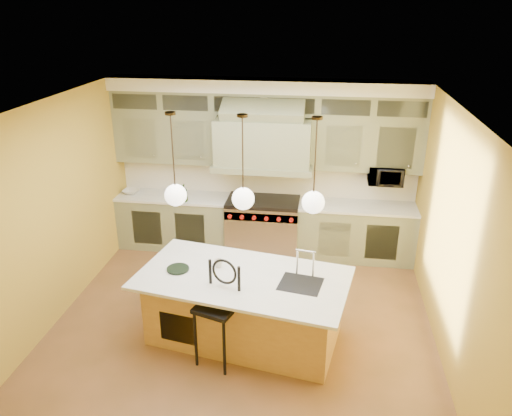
% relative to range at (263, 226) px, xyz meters
% --- Properties ---
extents(floor, '(5.00, 5.00, 0.00)m').
position_rel_range_xyz_m(floor, '(0.00, -2.14, -0.49)').
color(floor, brown).
rests_on(floor, ground).
extents(ceiling, '(5.00, 5.00, 0.00)m').
position_rel_range_xyz_m(ceiling, '(0.00, -2.14, 2.41)').
color(ceiling, white).
rests_on(ceiling, wall_back).
extents(wall_back, '(5.00, 0.00, 5.00)m').
position_rel_range_xyz_m(wall_back, '(0.00, 0.36, 0.96)').
color(wall_back, '#B49231').
rests_on(wall_back, ground).
extents(wall_front, '(5.00, 0.00, 5.00)m').
position_rel_range_xyz_m(wall_front, '(0.00, -4.64, 0.96)').
color(wall_front, '#B49231').
rests_on(wall_front, ground).
extents(wall_left, '(0.00, 5.00, 5.00)m').
position_rel_range_xyz_m(wall_left, '(-2.50, -2.14, 0.96)').
color(wall_left, '#B49231').
rests_on(wall_left, ground).
extents(wall_right, '(0.00, 5.00, 5.00)m').
position_rel_range_xyz_m(wall_right, '(2.50, -2.14, 0.96)').
color(wall_right, '#B49231').
rests_on(wall_right, ground).
extents(back_cabinetry, '(5.00, 0.77, 2.90)m').
position_rel_range_xyz_m(back_cabinetry, '(0.00, 0.09, 0.94)').
color(back_cabinetry, '#767C5C').
rests_on(back_cabinetry, floor).
extents(range, '(1.20, 0.74, 0.96)m').
position_rel_range_xyz_m(range, '(0.00, 0.00, 0.00)').
color(range, silver).
rests_on(range, floor).
extents(kitchen_island, '(2.74, 1.77, 1.35)m').
position_rel_range_xyz_m(kitchen_island, '(0.08, -2.40, -0.01)').
color(kitchen_island, '#AD7C3D').
rests_on(kitchen_island, floor).
extents(counter_stool, '(0.56, 0.56, 1.28)m').
position_rel_range_xyz_m(counter_stool, '(-0.15, -2.85, 0.25)').
color(counter_stool, black).
rests_on(counter_stool, floor).
extents(microwave, '(0.54, 0.37, 0.30)m').
position_rel_range_xyz_m(microwave, '(1.95, 0.11, 0.96)').
color(microwave, black).
rests_on(microwave, back_cabinetry).
extents(oil_bottle_a, '(0.13, 0.13, 0.30)m').
position_rel_range_xyz_m(oil_bottle_a, '(-1.29, -0.22, 0.60)').
color(oil_bottle_a, '#1B3213').
rests_on(oil_bottle_a, back_cabinetry).
extents(oil_bottle_b, '(0.09, 0.09, 0.17)m').
position_rel_range_xyz_m(oil_bottle_b, '(-1.35, 0.01, 0.54)').
color(oil_bottle_b, black).
rests_on(oil_bottle_b, back_cabinetry).
extents(fruit_bowl, '(0.30, 0.30, 0.07)m').
position_rel_range_xyz_m(fruit_bowl, '(-2.30, 0.01, 0.49)').
color(fruit_bowl, silver).
rests_on(fruit_bowl, back_cabinetry).
extents(cup, '(0.13, 0.13, 0.10)m').
position_rel_range_xyz_m(cup, '(-0.27, -2.25, 0.49)').
color(cup, silver).
rests_on(cup, kitchen_island).
extents(pendant_left, '(0.26, 0.26, 1.11)m').
position_rel_range_xyz_m(pendant_left, '(-0.72, -2.39, 1.46)').
color(pendant_left, '#2D2319').
rests_on(pendant_left, ceiling).
extents(pendant_center, '(0.26, 0.26, 1.11)m').
position_rel_range_xyz_m(pendant_center, '(0.08, -2.39, 1.46)').
color(pendant_center, '#2D2319').
rests_on(pendant_center, ceiling).
extents(pendant_right, '(0.26, 0.26, 1.11)m').
position_rel_range_xyz_m(pendant_right, '(0.88, -2.39, 1.46)').
color(pendant_right, '#2D2319').
rests_on(pendant_right, ceiling).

